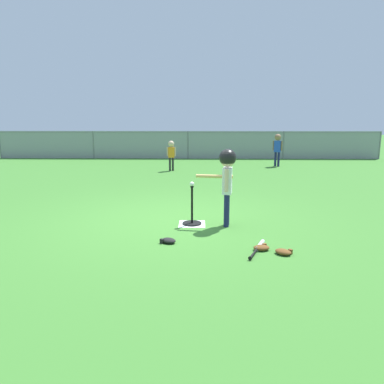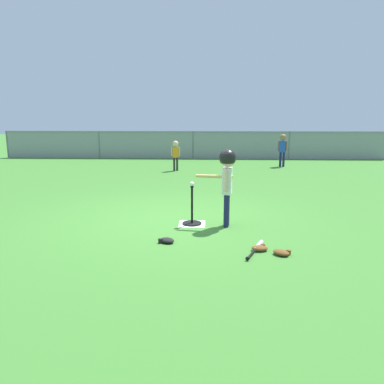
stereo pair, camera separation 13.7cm
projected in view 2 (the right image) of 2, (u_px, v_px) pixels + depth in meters
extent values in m
plane|color=#3D7A2D|center=(171.00, 220.00, 6.61)|extent=(60.00, 60.00, 0.00)
cube|color=white|center=(192.00, 224.00, 6.34)|extent=(0.44, 0.44, 0.01)
cylinder|color=black|center=(192.00, 223.00, 6.34)|extent=(0.32, 0.32, 0.03)
cylinder|color=black|center=(192.00, 205.00, 6.27)|extent=(0.04, 0.04, 0.62)
cylinder|color=black|center=(192.00, 187.00, 6.21)|extent=(0.06, 0.06, 0.02)
sphere|color=white|center=(192.00, 184.00, 6.20)|extent=(0.07, 0.07, 0.07)
cylinder|color=#191E4C|center=(226.00, 211.00, 6.12)|extent=(0.08, 0.08, 0.54)
cylinder|color=#191E4C|center=(227.00, 209.00, 6.24)|extent=(0.08, 0.08, 0.54)
cube|color=white|center=(227.00, 181.00, 6.08)|extent=(0.18, 0.26, 0.42)
cylinder|color=beige|center=(226.00, 181.00, 5.93)|extent=(0.06, 0.06, 0.36)
cylinder|color=beige|center=(228.00, 178.00, 6.22)|extent=(0.06, 0.06, 0.36)
sphere|color=beige|center=(228.00, 160.00, 6.02)|extent=(0.24, 0.24, 0.24)
sphere|color=black|center=(228.00, 158.00, 6.01)|extent=(0.28, 0.28, 0.28)
cylinder|color=#DBB266|center=(214.00, 176.00, 6.11)|extent=(0.60, 0.14, 0.06)
cylinder|color=#191E4C|center=(284.00, 160.00, 13.39)|extent=(0.08, 0.08, 0.51)
cylinder|color=#191E4C|center=(280.00, 159.00, 13.43)|extent=(0.08, 0.08, 0.51)
cube|color=#2347B7|center=(283.00, 147.00, 13.32)|extent=(0.26, 0.21, 0.40)
cylinder|color=#8C6647|center=(287.00, 146.00, 13.26)|extent=(0.06, 0.06, 0.34)
cylinder|color=#8C6647|center=(279.00, 146.00, 13.37)|extent=(0.06, 0.06, 0.34)
sphere|color=#8C6647|center=(283.00, 137.00, 13.26)|extent=(0.23, 0.23, 0.23)
cylinder|color=#262626|center=(177.00, 164.00, 12.43)|extent=(0.07, 0.07, 0.44)
cylinder|color=#262626|center=(174.00, 164.00, 12.42)|extent=(0.07, 0.07, 0.44)
cube|color=orange|center=(176.00, 152.00, 12.35)|extent=(0.21, 0.14, 0.34)
cylinder|color=beige|center=(179.00, 151.00, 12.36)|extent=(0.05, 0.05, 0.29)
cylinder|color=beige|center=(172.00, 152.00, 12.34)|extent=(0.05, 0.05, 0.29)
sphere|color=beige|center=(175.00, 144.00, 12.30)|extent=(0.19, 0.19, 0.19)
cylinder|color=silver|center=(258.00, 246.00, 5.20)|extent=(0.19, 0.35, 0.06)
cylinder|color=black|center=(251.00, 254.00, 4.89)|extent=(0.16, 0.34, 0.03)
cylinder|color=black|center=(247.00, 259.00, 4.73)|extent=(0.05, 0.03, 0.05)
ellipsoid|color=brown|center=(281.00, 253.00, 4.92)|extent=(0.27, 0.26, 0.07)
cube|color=brown|center=(288.00, 252.00, 4.93)|extent=(0.06, 0.06, 0.06)
ellipsoid|color=brown|center=(260.00, 248.00, 5.08)|extent=(0.24, 0.19, 0.07)
cube|color=brown|center=(263.00, 246.00, 5.16)|extent=(0.06, 0.05, 0.06)
ellipsoid|color=black|center=(167.00, 240.00, 5.41)|extent=(0.27, 0.25, 0.07)
cube|color=black|center=(160.00, 241.00, 5.39)|extent=(0.06, 0.06, 0.06)
cylinder|color=slate|center=(7.00, 144.00, 16.22)|extent=(0.06, 0.06, 1.15)
cylinder|color=slate|center=(99.00, 145.00, 16.05)|extent=(0.06, 0.06, 1.15)
cylinder|color=slate|center=(193.00, 145.00, 15.88)|extent=(0.06, 0.06, 1.15)
cylinder|color=slate|center=(289.00, 145.00, 15.71)|extent=(0.06, 0.06, 1.15)
cube|color=gray|center=(193.00, 132.00, 15.78)|extent=(16.00, 0.03, 0.03)
cube|color=gray|center=(193.00, 145.00, 15.88)|extent=(16.00, 0.01, 1.15)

